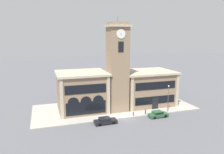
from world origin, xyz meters
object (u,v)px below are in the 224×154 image
object	(u,v)px
parked_car_mid	(158,114)
bollard	(145,112)
parked_car_near	(105,121)
street_lamp	(168,95)
fire_hydrant	(133,114)

from	to	relation	value
parked_car_mid	bollard	distance (m)	2.83
bollard	parked_car_mid	bearing A→B (deg)	-48.15
parked_car_near	street_lamp	bearing A→B (deg)	6.02
fire_hydrant	parked_car_mid	bearing A→B (deg)	-22.63
fire_hydrant	parked_car_near	bearing A→B (deg)	-163.88
street_lamp	fire_hydrant	size ratio (longest dim) A/B	7.04
parked_car_mid	bollard	size ratio (longest dim) A/B	3.96
parked_car_mid	fire_hydrant	size ratio (longest dim) A/B	4.84
street_lamp	parked_car_near	bearing A→B (deg)	-172.39
parked_car_near	street_lamp	world-z (taller)	street_lamp
street_lamp	fire_hydrant	distance (m)	9.14
parked_car_near	street_lamp	distance (m)	15.83
parked_car_mid	street_lamp	distance (m)	5.40
parked_car_near	parked_car_mid	size ratio (longest dim) A/B	1.07
parked_car_mid	street_lamp	size ratio (longest dim) A/B	0.69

